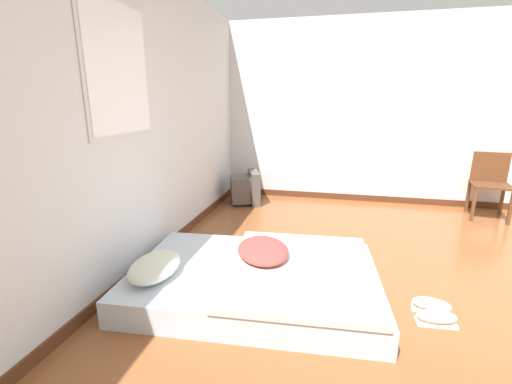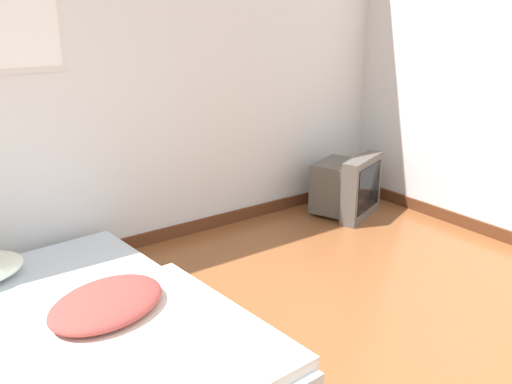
{
  "view_description": "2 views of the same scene",
  "coord_description": "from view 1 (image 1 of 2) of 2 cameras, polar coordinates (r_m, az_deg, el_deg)",
  "views": [
    {
      "loc": [
        -2.32,
        0.98,
        1.47
      ],
      "look_at": [
        1.34,
        1.82,
        0.46
      ],
      "focal_mm": 24.0,
      "sensor_mm": 36.0,
      "label": 1
    },
    {
      "loc": [
        -0.59,
        -0.71,
        1.58
      ],
      "look_at": [
        1.18,
        1.73,
        0.55
      ],
      "focal_mm": 40.0,
      "sensor_mm": 36.0,
      "label": 2
    }
  ],
  "objects": [
    {
      "name": "mattress_bed",
      "position": [
        2.76,
        -0.01,
        -14.0
      ],
      "size": [
        1.39,
        1.95,
        0.35
      ],
      "color": "silver",
      "rests_on": "ground_plane"
    },
    {
      "name": "sneaker_pair",
      "position": [
        2.81,
        27.53,
        -17.23
      ],
      "size": [
        0.29,
        0.28,
        0.1
      ],
      "color": "silver",
      "rests_on": "ground_plane"
    },
    {
      "name": "crt_tv",
      "position": [
        5.03,
        -1.66,
        0.65
      ],
      "size": [
        0.55,
        0.53,
        0.47
      ],
      "color": "#56514C",
      "rests_on": "ground_plane"
    },
    {
      "name": "ground_plane",
      "position": [
        2.92,
        32.05,
        -17.79
      ],
      "size": [
        20.0,
        20.0,
        0.0
      ],
      "primitive_type": "plane",
      "color": "brown"
    },
    {
      "name": "wall_right",
      "position": [
        5.35,
        24.06,
        11.75
      ],
      "size": [
        0.08,
        7.59,
        2.6
      ],
      "color": "silver",
      "rests_on": "ground_plane"
    },
    {
      "name": "wooden_chair",
      "position": [
        5.32,
        34.44,
        1.73
      ],
      "size": [
        0.49,
        0.49,
        0.83
      ],
      "color": "brown",
      "rests_on": "ground_plane"
    },
    {
      "name": "wall_back",
      "position": [
        2.86,
        -22.61,
        10.25
      ],
      "size": [
        8.21,
        0.08,
        2.6
      ],
      "color": "silver",
      "rests_on": "ground_plane"
    }
  ]
}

